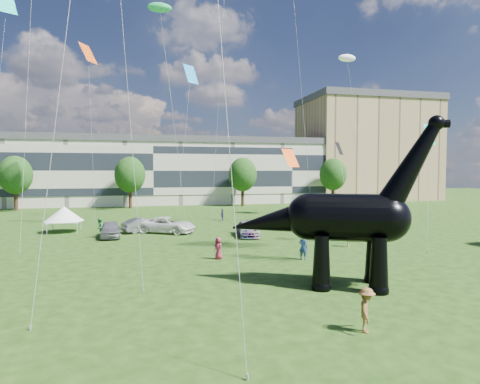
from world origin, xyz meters
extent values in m
plane|color=#16330C|center=(0.00, 0.00, 0.00)|extent=(220.00, 220.00, 0.00)
cube|color=beige|center=(-8.00, 62.00, 6.00)|extent=(78.00, 11.00, 12.00)
cube|color=tan|center=(40.00, 65.00, 11.00)|extent=(28.00, 18.00, 22.00)
cylinder|color=#382314|center=(-30.00, 53.00, 1.60)|extent=(0.56, 0.56, 3.20)
ellipsoid|color=#14380F|center=(-30.00, 53.00, 6.32)|extent=(5.20, 5.20, 6.24)
cylinder|color=#382314|center=(-12.00, 53.00, 1.60)|extent=(0.56, 0.56, 3.20)
ellipsoid|color=#14380F|center=(-12.00, 53.00, 6.32)|extent=(5.20, 5.20, 6.24)
cylinder|color=#382314|center=(8.00, 53.00, 1.60)|extent=(0.56, 0.56, 3.20)
ellipsoid|color=#14380F|center=(8.00, 53.00, 6.32)|extent=(5.20, 5.20, 6.24)
cylinder|color=#382314|center=(26.00, 53.00, 1.60)|extent=(0.56, 0.56, 3.20)
ellipsoid|color=#14380F|center=(26.00, 53.00, 6.32)|extent=(5.20, 5.20, 6.24)
cone|color=black|center=(0.15, 1.23, 1.48)|extent=(1.35, 1.35, 2.96)
sphere|color=black|center=(0.15, 1.23, 0.18)|extent=(1.08, 1.08, 1.08)
cone|color=black|center=(1.05, 3.20, 1.48)|extent=(1.35, 1.35, 2.96)
sphere|color=black|center=(1.05, 3.20, 0.18)|extent=(1.08, 1.08, 1.08)
cone|color=black|center=(2.84, 0.00, 1.48)|extent=(1.35, 1.35, 2.96)
sphere|color=black|center=(2.84, 0.00, 0.18)|extent=(1.08, 1.08, 1.08)
cone|color=black|center=(3.74, 1.97, 1.48)|extent=(1.35, 1.35, 2.96)
sphere|color=black|center=(3.74, 1.97, 0.18)|extent=(1.08, 1.08, 1.08)
cylinder|color=black|center=(1.86, 1.64, 3.85)|extent=(4.87, 4.15, 2.66)
sphere|color=black|center=(-0.03, 2.51, 3.85)|extent=(2.66, 2.66, 2.66)
sphere|color=black|center=(3.74, 0.78, 3.85)|extent=(2.56, 2.56, 2.56)
cone|color=black|center=(4.83, 0.28, 6.70)|extent=(3.99, 2.89, 5.22)
sphere|color=black|center=(5.92, -0.23, 8.96)|extent=(0.83, 0.83, 0.83)
cylinder|color=black|center=(6.19, -0.35, 8.91)|extent=(0.81, 0.68, 0.43)
cone|color=black|center=(-1.87, 3.35, 3.52)|extent=(5.60, 4.06, 2.90)
imported|color=#ABAAAF|center=(-12.58, 21.79, 0.79)|extent=(2.22, 4.77, 1.58)
imported|color=slate|center=(-9.42, 24.53, 0.75)|extent=(4.77, 3.38, 1.49)
imported|color=white|center=(-7.02, 23.41, 0.82)|extent=(6.47, 5.30, 1.64)
imported|color=#595960|center=(0.55, 19.40, 0.69)|extent=(2.34, 4.91, 1.38)
cube|color=white|center=(15.54, 25.75, 1.00)|extent=(3.28, 3.28, 0.11)
cone|color=white|center=(15.54, 25.75, 1.73)|extent=(4.15, 4.15, 1.37)
cylinder|color=#999999|center=(14.58, 24.22, 0.50)|extent=(0.05, 0.05, 1.00)
cylinder|color=#999999|center=(17.07, 24.79, 0.50)|extent=(0.05, 0.05, 1.00)
cylinder|color=#999999|center=(14.01, 26.71, 0.50)|extent=(0.05, 0.05, 1.00)
cylinder|color=#999999|center=(16.50, 27.28, 0.50)|extent=(0.05, 0.05, 1.00)
cube|color=white|center=(23.35, 32.76, 1.10)|extent=(3.61, 3.61, 0.12)
cone|color=white|center=(23.35, 32.76, 1.90)|extent=(4.58, 4.58, 1.50)
cylinder|color=#999999|center=(21.67, 31.71, 0.55)|extent=(0.06, 0.06, 1.10)
cylinder|color=#999999|center=(24.40, 31.07, 0.55)|extent=(0.06, 0.06, 1.10)
cylinder|color=#999999|center=(22.31, 34.45, 0.55)|extent=(0.06, 0.06, 1.10)
cylinder|color=#999999|center=(25.04, 33.81, 0.55)|extent=(0.06, 0.06, 1.10)
cube|color=white|center=(-17.60, 26.34, 1.13)|extent=(3.19, 3.19, 0.12)
cone|color=white|center=(-17.60, 26.34, 1.95)|extent=(4.04, 4.04, 1.54)
cylinder|color=#999999|center=(-18.99, 24.85, 0.57)|extent=(0.06, 0.06, 1.13)
cylinder|color=#999999|center=(-16.11, 24.95, 0.57)|extent=(0.06, 0.06, 1.13)
cylinder|color=#999999|center=(-19.09, 27.73, 0.57)|extent=(0.06, 0.06, 1.13)
cylinder|color=#999999|center=(-16.21, 27.83, 0.57)|extent=(0.06, 0.06, 1.13)
imported|color=#992641|center=(-4.00, 9.92, 0.81)|extent=(0.81, 0.94, 1.62)
imported|color=black|center=(13.32, 19.54, 0.93)|extent=(1.45, 1.72, 1.86)
imported|color=teal|center=(19.28, 37.96, 0.80)|extent=(0.67, 0.69, 1.60)
imported|color=brown|center=(-0.51, -4.49, 0.90)|extent=(1.15, 1.34, 1.80)
imported|color=#2E743D|center=(-13.55, 21.74, 0.95)|extent=(0.89, 1.05, 1.89)
imported|color=#9F912B|center=(7.61, 12.11, 0.79)|extent=(0.94, 1.17, 1.59)
imported|color=#503A83|center=(0.29, 31.80, 0.79)|extent=(0.46, 0.95, 1.58)
imported|color=#274292|center=(2.00, 8.45, 0.92)|extent=(0.78, 0.80, 1.84)
plane|color=#D54A0E|center=(-16.94, 41.68, 22.91)|extent=(2.89, 3.46, 2.76)
plane|color=#FF4F0D|center=(11.56, 37.38, 8.36)|extent=(3.53, 2.81, 2.70)
ellipsoid|color=white|center=(13.66, 24.45, 19.50)|extent=(2.16, 2.22, 0.83)
plane|color=black|center=(18.86, 36.40, 9.80)|extent=(2.12, 2.01, 1.94)
plane|color=#0DC8C2|center=(14.65, 11.39, 9.58)|extent=(1.86, 1.33, 1.77)
plane|color=#1382D2|center=(-2.55, 41.97, 20.86)|extent=(3.05, 2.73, 2.85)
ellipsoid|color=green|center=(-7.52, 25.94, 23.90)|extent=(2.64, 2.67, 1.01)
plane|color=black|center=(18.47, 31.80, 11.59)|extent=(2.26, 3.21, 3.23)
plane|color=#0CC1AC|center=(-24.92, 34.37, 25.93)|extent=(3.09, 2.64, 2.31)
camera|label=1|loc=(-8.93, -18.64, 6.43)|focal=30.00mm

